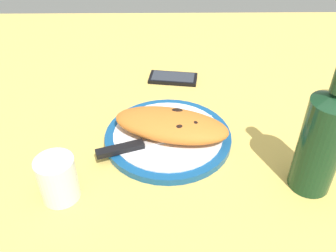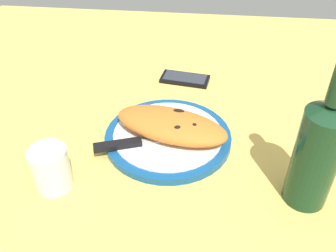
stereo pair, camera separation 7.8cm
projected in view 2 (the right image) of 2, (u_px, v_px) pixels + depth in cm
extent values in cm
cube|color=#DBB756|center=(168.00, 145.00, 80.94)|extent=(150.00, 150.00, 3.00)
cylinder|color=navy|center=(168.00, 137.00, 79.55)|extent=(27.23, 27.23, 1.54)
cylinder|color=white|center=(168.00, 134.00, 78.99)|extent=(23.53, 23.53, 0.30)
ellipsoid|color=orange|center=(171.00, 125.00, 77.47)|extent=(26.52, 17.01, 4.61)
ellipsoid|color=black|center=(194.00, 125.00, 74.52)|extent=(2.67, 2.66, 0.67)
ellipsoid|color=black|center=(178.00, 127.00, 74.02)|extent=(2.32, 1.96, 0.72)
ellipsoid|color=black|center=(178.00, 112.00, 78.17)|extent=(3.13, 2.58, 0.98)
cube|color=silver|center=(186.00, 120.00, 82.44)|extent=(13.05, 1.81, 0.40)
cube|color=silver|center=(148.00, 119.00, 82.73)|extent=(4.14, 2.47, 0.40)
cube|color=silver|center=(172.00, 138.00, 77.26)|extent=(12.80, 5.84, 0.40)
cube|color=black|center=(118.00, 145.00, 75.00)|extent=(9.97, 5.17, 1.20)
cube|color=black|center=(185.00, 79.00, 99.58)|extent=(13.60, 7.80, 1.00)
cube|color=#2D333D|center=(185.00, 77.00, 99.22)|extent=(11.94, 6.69, 0.16)
cylinder|color=silver|center=(51.00, 168.00, 66.92)|extent=(6.94, 6.94, 8.61)
cylinder|color=silver|center=(53.00, 175.00, 67.97)|extent=(6.38, 6.38, 4.78)
cylinder|color=#14381E|center=(315.00, 159.00, 61.48)|extent=(7.65, 7.65, 18.70)
cone|color=#14381E|center=(332.00, 109.00, 55.17)|extent=(7.65, 7.65, 1.91)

